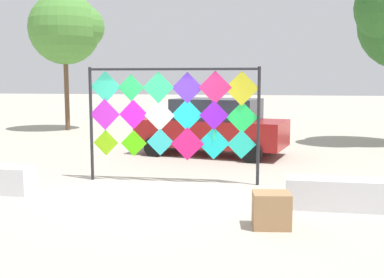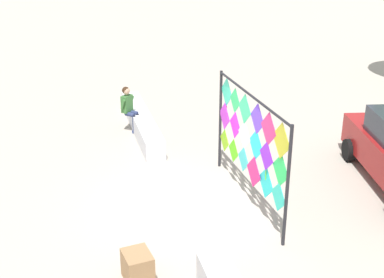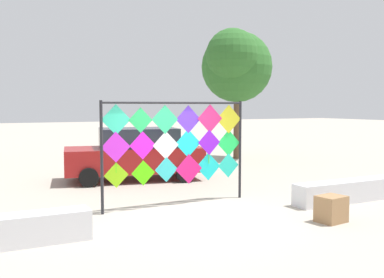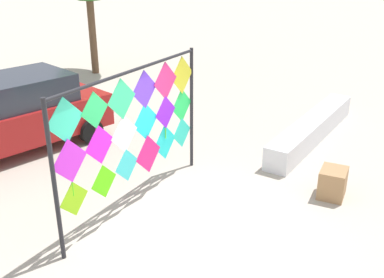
% 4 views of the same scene
% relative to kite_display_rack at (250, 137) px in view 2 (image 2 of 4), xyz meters
% --- Properties ---
extents(ground, '(120.00, 120.00, 0.00)m').
position_rel_kite_display_rack_xyz_m(ground, '(-0.08, -1.40, -1.61)').
color(ground, '#ADA393').
extents(plaza_ledge_left, '(4.60, 0.55, 0.55)m').
position_rel_kite_display_rack_xyz_m(plaza_ledge_left, '(-4.93, -1.63, -1.33)').
color(plaza_ledge_left, silver).
rests_on(plaza_ledge_left, ground).
extents(kite_display_rack, '(3.87, 0.21, 2.60)m').
position_rel_kite_display_rack_xyz_m(kite_display_rack, '(0.00, 0.00, 0.00)').
color(kite_display_rack, '#232328').
rests_on(kite_display_rack, ground).
extents(seated_vendor, '(0.67, 0.67, 1.40)m').
position_rel_kite_display_rack_xyz_m(seated_vendor, '(-5.01, -1.97, -0.79)').
color(seated_vendor, navy).
rests_on(seated_vendor, ground).
extents(cardboard_box_large, '(0.64, 0.56, 0.56)m').
position_rel_kite_display_rack_xyz_m(cardboard_box_large, '(2.22, -2.93, -1.33)').
color(cardboard_box_large, '#9E754C').
rests_on(cardboard_box_large, ground).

